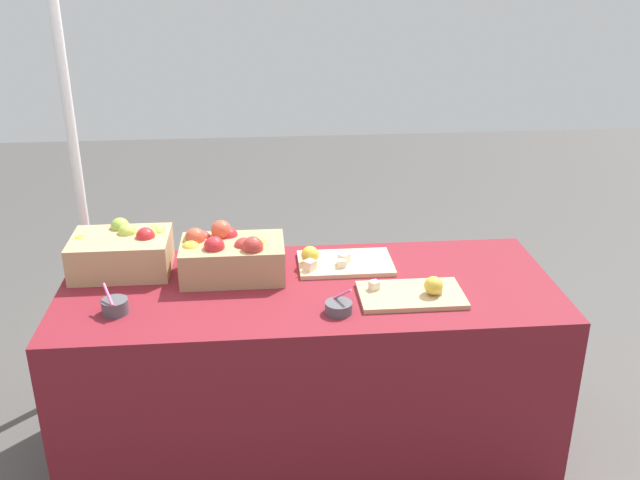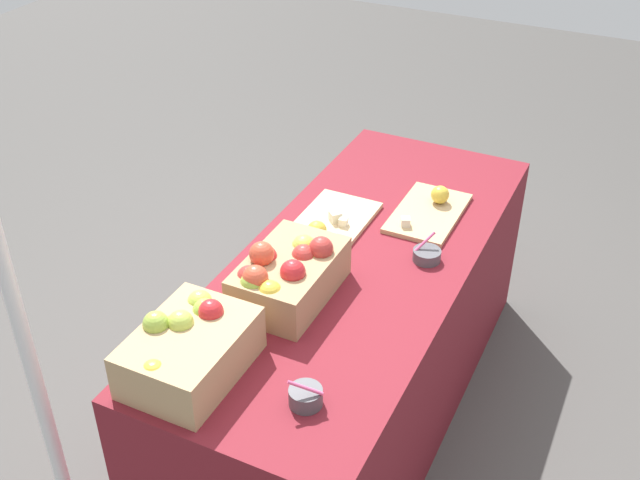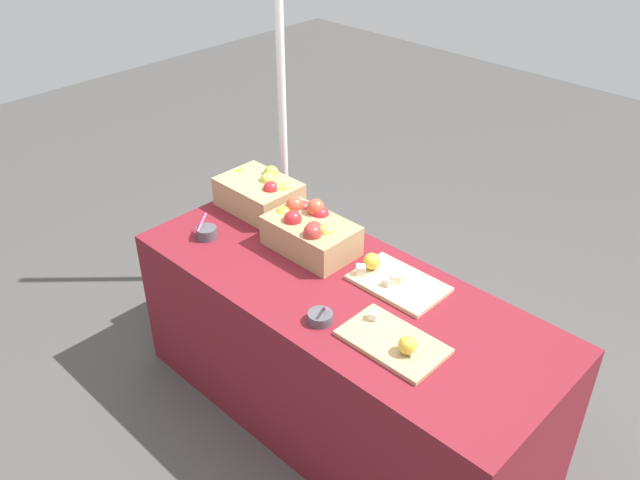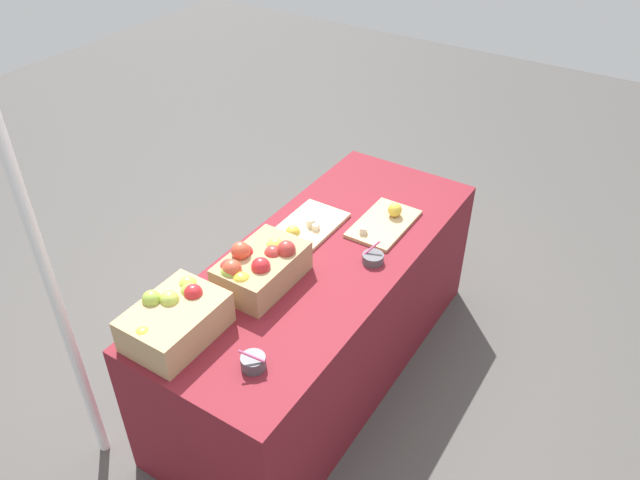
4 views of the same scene
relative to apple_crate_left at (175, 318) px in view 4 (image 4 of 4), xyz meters
The scene contains 9 objects.
ground_plane 1.12m from the apple_crate_left, 15.56° to the right, with size 10.00×10.00×0.00m, color #474442.
table 0.88m from the apple_crate_left, 15.56° to the right, with size 1.90×0.76×0.74m, color maroon.
apple_crate_left is the anchor object (origin of this frame).
apple_crate_middle 0.43m from the apple_crate_left, 11.74° to the right, with size 0.40×0.25×0.21m.
cutting_board_front 1.16m from the apple_crate_left, 16.79° to the right, with size 0.39×0.23×0.09m.
cutting_board_back 0.86m from the apple_crate_left, ahead, with size 0.38×0.25×0.09m.
sample_bowl_near 0.36m from the apple_crate_left, 86.18° to the right, with size 0.09×0.10×0.10m.
sample_bowl_mid 0.92m from the apple_crate_left, 27.52° to the right, with size 0.10×0.10×0.10m.
tent_pole 0.52m from the apple_crate_left, 121.77° to the left, with size 0.04×0.04×2.21m, color white.
Camera 4 is at (-1.90, -1.21, 2.49)m, focal length 35.09 mm.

